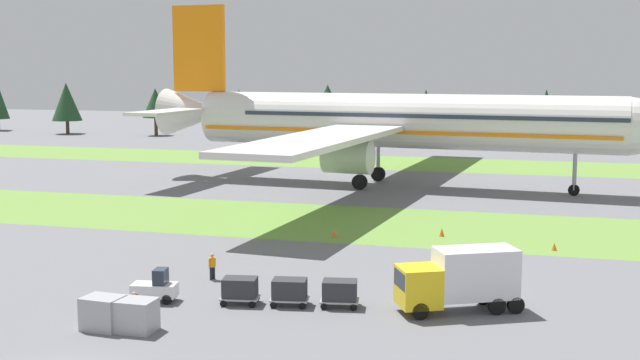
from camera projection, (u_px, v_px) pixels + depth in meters
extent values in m
cube|color=olive|center=(306.00, 221.00, 73.24)|extent=(320.00, 17.04, 0.01)
cube|color=olive|center=(398.00, 163.00, 117.17)|extent=(320.00, 17.04, 0.01)
cylinder|color=silver|center=(403.00, 121.00, 92.92)|extent=(48.80, 10.03, 6.18)
sphere|color=silver|center=(630.00, 126.00, 84.60)|extent=(6.06, 6.06, 6.06)
cone|color=silver|center=(196.00, 112.00, 101.98)|extent=(8.72, 6.51, 5.87)
cube|color=orange|center=(403.00, 130.00, 93.06)|extent=(47.63, 10.05, 0.36)
cube|color=#283342|center=(429.00, 115.00, 91.80)|extent=(42.91, 9.62, 0.44)
cube|color=silver|center=(417.00, 116.00, 111.99)|extent=(10.25, 33.01, 0.56)
cylinder|color=#A3A3A8|center=(417.00, 134.00, 107.34)|extent=(4.98, 3.77, 3.40)
cube|color=silver|center=(320.00, 140.00, 76.04)|extent=(10.25, 33.01, 0.56)
cylinder|color=#A3A3A8|center=(348.00, 156.00, 80.45)|extent=(4.98, 3.77, 3.40)
cube|color=silver|center=(228.00, 106.00, 108.92)|extent=(5.23, 12.13, 0.39)
cube|color=silver|center=(168.00, 112.00, 94.49)|extent=(5.23, 12.13, 0.39)
cube|color=orange|center=(199.00, 49.00, 100.69)|extent=(6.95, 1.22, 10.51)
cylinder|color=#A3A3A8|center=(575.00, 162.00, 86.97)|extent=(0.44, 0.44, 6.05)
cylinder|color=black|center=(574.00, 190.00, 87.38)|extent=(1.23, 0.51, 1.20)
cylinder|color=#A3A3A8|center=(378.00, 150.00, 98.24)|extent=(0.44, 0.44, 5.80)
cylinder|color=black|center=(378.00, 174.00, 98.64)|extent=(1.74, 0.73, 1.70)
cylinder|color=#A3A3A8|center=(360.00, 156.00, 91.35)|extent=(0.44, 0.44, 5.80)
cylinder|color=black|center=(360.00, 182.00, 91.75)|extent=(1.74, 0.73, 1.70)
cube|color=silver|center=(154.00, 290.00, 47.87)|extent=(2.78, 1.73, 0.77)
cube|color=#283342|center=(161.00, 276.00, 47.72)|extent=(0.88, 1.20, 0.90)
cylinder|color=black|center=(137.00, 299.00, 47.47)|extent=(0.63, 0.30, 0.60)
cylinder|color=black|center=(142.00, 293.00, 48.56)|extent=(0.63, 0.30, 0.60)
cylinder|color=black|center=(167.00, 299.00, 47.29)|extent=(0.63, 0.30, 0.60)
cylinder|color=black|center=(172.00, 294.00, 48.38)|extent=(0.63, 0.30, 0.60)
cube|color=#A3A3A8|center=(240.00, 297.00, 47.40)|extent=(2.43, 1.86, 0.10)
cube|color=#2D2D33|center=(240.00, 287.00, 47.32)|extent=(2.13, 1.63, 1.10)
cylinder|color=black|center=(223.00, 304.00, 46.83)|extent=(0.41, 0.19, 0.40)
cylinder|color=black|center=(229.00, 297.00, 48.19)|extent=(0.41, 0.19, 0.40)
cylinder|color=black|center=(252.00, 304.00, 46.67)|extent=(0.41, 0.19, 0.40)
cylinder|color=black|center=(256.00, 298.00, 48.03)|extent=(0.41, 0.19, 0.40)
cube|color=#A3A3A8|center=(290.00, 299.00, 47.11)|extent=(2.43, 1.86, 0.10)
cube|color=#2D2D33|center=(290.00, 289.00, 47.03)|extent=(2.13, 1.63, 1.10)
cylinder|color=black|center=(273.00, 305.00, 46.54)|extent=(0.41, 0.19, 0.40)
cylinder|color=black|center=(277.00, 298.00, 47.90)|extent=(0.41, 0.19, 0.40)
cylinder|color=black|center=(303.00, 306.00, 46.38)|extent=(0.41, 0.19, 0.40)
cylinder|color=black|center=(305.00, 299.00, 47.74)|extent=(0.41, 0.19, 0.40)
cube|color=#A3A3A8|center=(340.00, 300.00, 46.82)|extent=(2.43, 1.86, 0.10)
cube|color=#2D2D33|center=(340.00, 290.00, 46.74)|extent=(2.13, 1.63, 1.10)
cylinder|color=black|center=(324.00, 306.00, 46.25)|extent=(0.41, 0.19, 0.40)
cylinder|color=black|center=(326.00, 300.00, 47.61)|extent=(0.41, 0.19, 0.40)
cylinder|color=black|center=(353.00, 307.00, 46.09)|extent=(0.41, 0.19, 0.40)
cylinder|color=black|center=(355.00, 300.00, 47.45)|extent=(0.41, 0.19, 0.40)
cube|color=yellow|center=(418.00, 286.00, 45.31)|extent=(3.01, 3.05, 2.20)
cube|color=#283342|center=(400.00, 280.00, 45.04)|extent=(1.02, 1.88, 0.97)
cube|color=silver|center=(475.00, 273.00, 45.90)|extent=(5.05, 4.11, 2.80)
cylinder|color=black|center=(420.00, 311.00, 44.45)|extent=(0.99, 0.71, 0.96)
cylinder|color=black|center=(409.00, 301.00, 46.39)|extent=(0.99, 0.71, 0.96)
cylinder|color=black|center=(497.00, 306.00, 45.34)|extent=(0.99, 0.71, 0.96)
cylinder|color=black|center=(483.00, 296.00, 47.28)|extent=(0.99, 0.71, 0.96)
cylinder|color=black|center=(516.00, 305.00, 45.56)|extent=(0.99, 0.71, 0.96)
cylinder|color=black|center=(501.00, 295.00, 47.50)|extent=(0.99, 0.71, 0.96)
cylinder|color=black|center=(211.00, 274.00, 52.73)|extent=(0.18, 0.18, 0.85)
cylinder|color=black|center=(214.00, 273.00, 52.88)|extent=(0.18, 0.18, 0.85)
cylinder|color=orange|center=(212.00, 262.00, 52.70)|extent=(0.36, 0.36, 0.62)
sphere|color=tan|center=(212.00, 255.00, 52.64)|extent=(0.24, 0.24, 0.24)
cylinder|color=orange|center=(209.00, 263.00, 52.54)|extent=(0.10, 0.10, 0.58)
cylinder|color=orange|center=(215.00, 262.00, 52.87)|extent=(0.10, 0.10, 0.58)
cylinder|color=black|center=(133.00, 315.00, 43.86)|extent=(0.18, 0.18, 0.85)
cylinder|color=black|center=(137.00, 316.00, 43.79)|extent=(0.18, 0.18, 0.85)
cylinder|color=orange|center=(135.00, 302.00, 43.72)|extent=(0.36, 0.36, 0.62)
sphere|color=tan|center=(134.00, 294.00, 43.66)|extent=(0.24, 0.24, 0.24)
cylinder|color=orange|center=(131.00, 302.00, 43.81)|extent=(0.10, 0.10, 0.58)
cylinder|color=orange|center=(138.00, 303.00, 43.65)|extent=(0.10, 0.10, 0.58)
cube|color=#A3A3A8|center=(103.00, 313.00, 42.80)|extent=(2.11, 1.74, 1.74)
cube|color=#A3A3A8|center=(136.00, 315.00, 42.43)|extent=(2.01, 1.61, 1.70)
cone|color=orange|center=(334.00, 233.00, 65.99)|extent=(0.44, 0.44, 0.69)
cone|color=orange|center=(442.00, 232.00, 66.35)|extent=(0.44, 0.44, 0.70)
cone|color=orange|center=(554.00, 247.00, 61.27)|extent=(0.44, 0.44, 0.57)
cylinder|color=#4C3823|center=(68.00, 127.00, 168.37)|extent=(0.70, 0.70, 2.74)
cone|color=#1E4223|center=(67.00, 102.00, 167.64)|extent=(6.07, 6.07, 7.80)
cylinder|color=#4C3823|center=(156.00, 127.00, 164.40)|extent=(0.70, 0.70, 3.60)
cone|color=#1E4223|center=(155.00, 103.00, 163.75)|extent=(5.27, 5.27, 5.89)
cylinder|color=#4C3823|center=(239.00, 129.00, 162.69)|extent=(0.70, 0.70, 2.74)
cone|color=#1E4223|center=(239.00, 106.00, 162.05)|extent=(4.73, 4.73, 6.50)
cylinder|color=#4C3823|center=(328.00, 129.00, 156.28)|extent=(0.70, 0.70, 3.79)
cone|color=#1E4223|center=(328.00, 102.00, 155.57)|extent=(6.37, 6.37, 6.59)
cylinder|color=#4C3823|center=(425.00, 135.00, 149.75)|extent=(0.70, 0.70, 2.65)
cone|color=#1E4223|center=(426.00, 109.00, 149.09)|extent=(4.99, 4.99, 6.99)
cylinder|color=#4C3823|center=(545.00, 137.00, 143.33)|extent=(0.70, 0.70, 3.10)
cone|color=#1E4223|center=(546.00, 109.00, 142.66)|extent=(4.32, 4.32, 6.74)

